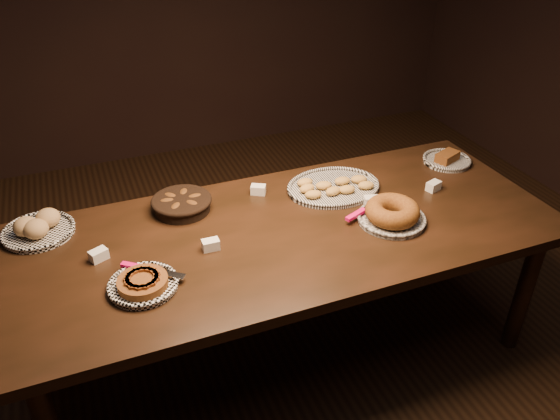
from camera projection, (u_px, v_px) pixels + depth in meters
name	position (u px, v px, depth m)	size (l,w,h in m)	color
ground	(288.00, 349.00, 2.79)	(5.00, 5.00, 0.00)	black
buffet_table	(289.00, 242.00, 2.43)	(2.40, 1.00, 0.75)	black
apple_tart_plate	(143.00, 283.00, 2.04)	(0.30, 0.28, 0.05)	white
madeleine_platter	(333.00, 187.00, 2.66)	(0.46, 0.37, 0.05)	black
bundt_cake_plate	(392.00, 214.00, 2.41)	(0.36, 0.31, 0.10)	black
croissant_basket	(182.00, 203.00, 2.49)	(0.33, 0.33, 0.07)	black
bread_roll_plate	(38.00, 228.00, 2.33)	(0.31, 0.31, 0.09)	white
loaf_plate	(447.00, 159.00, 2.91)	(0.25, 0.25, 0.06)	black
tent_cards	(283.00, 213.00, 2.45)	(1.66, 0.41, 0.04)	white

